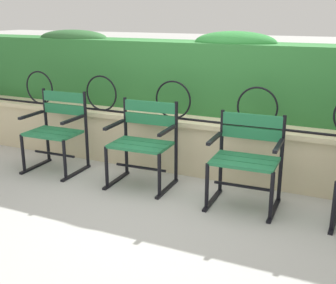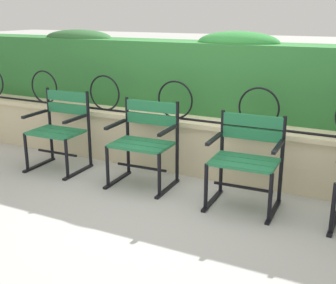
# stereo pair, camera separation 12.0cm
# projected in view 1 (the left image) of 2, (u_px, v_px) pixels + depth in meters

# --- Properties ---
(ground_plane) EXTENTS (60.00, 60.00, 0.00)m
(ground_plane) POSITION_uv_depth(u_px,v_px,m) (165.00, 199.00, 4.21)
(ground_plane) COLOR #ADADA8
(stone_wall) EXTENTS (7.57, 0.41, 0.60)m
(stone_wall) POSITION_uv_depth(u_px,v_px,m) (197.00, 146.00, 4.85)
(stone_wall) COLOR beige
(stone_wall) RESTS_ON ground
(iron_arch_fence) EXTENTS (7.03, 0.02, 0.42)m
(iron_arch_fence) POSITION_uv_depth(u_px,v_px,m) (176.00, 103.00, 4.74)
(iron_arch_fence) COLOR black
(iron_arch_fence) RESTS_ON stone_wall
(hedge_row) EXTENTS (7.42, 0.56, 0.92)m
(hedge_row) POSITION_uv_depth(u_px,v_px,m) (215.00, 74.00, 5.02)
(hedge_row) COLOR #2D7033
(hedge_row) RESTS_ON stone_wall
(park_chair_leftmost) EXTENTS (0.61, 0.54, 0.88)m
(park_chair_leftmost) POSITION_uv_depth(u_px,v_px,m) (57.00, 129.00, 4.90)
(park_chair_leftmost) COLOR #237547
(park_chair_leftmost) RESTS_ON ground
(park_chair_centre_left) EXTENTS (0.65, 0.55, 0.86)m
(park_chair_centre_left) POSITION_uv_depth(u_px,v_px,m) (144.00, 140.00, 4.47)
(park_chair_centre_left) COLOR #237547
(park_chair_centre_left) RESTS_ON ground
(park_chair_centre_right) EXTENTS (0.63, 0.54, 0.84)m
(park_chair_centre_right) POSITION_uv_depth(u_px,v_px,m) (247.00, 157.00, 3.99)
(park_chair_centre_right) COLOR #237547
(park_chair_centre_right) RESTS_ON ground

